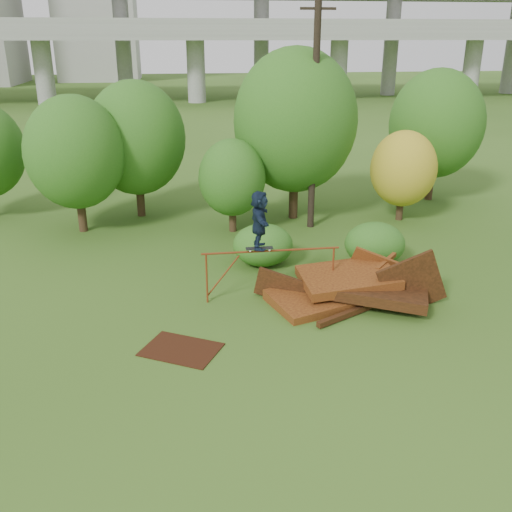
{
  "coord_description": "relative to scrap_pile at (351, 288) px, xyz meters",
  "views": [
    {
      "loc": [
        -3.03,
        -13.73,
        7.74
      ],
      "look_at": [
        -0.8,
        2.0,
        1.6
      ],
      "focal_mm": 40.0,
      "sensor_mm": 36.0,
      "label": 1
    }
  ],
  "objects": [
    {
      "name": "freeway_overpass",
      "position": [
        -2.15,
        61.09,
        9.89
      ],
      "size": [
        160.0,
        15.0,
        13.7
      ],
      "color": "gray",
      "rests_on": "ground"
    },
    {
      "name": "tree_5",
      "position": [
        7.42,
        10.98,
        3.34
      ],
      "size": [
        4.55,
        4.55,
        6.39
      ],
      "color": "black",
      "rests_on": "ground"
    },
    {
      "name": "scrap_pile",
      "position": [
        0.0,
        0.0,
        0.0
      ],
      "size": [
        5.87,
        3.36,
        2.25
      ],
      "color": "#3E180B",
      "rests_on": "ground"
    },
    {
      "name": "ground",
      "position": [
        -2.15,
        -1.82,
        -0.43
      ],
      "size": [
        240.0,
        240.0,
        0.0
      ],
      "primitive_type": "plane",
      "color": "#2D5116",
      "rests_on": "ground"
    },
    {
      "name": "shrub_right",
      "position": [
        1.75,
        2.92,
        0.34
      ],
      "size": [
        2.18,
        1.99,
        1.54
      ],
      "primitive_type": "ellipsoid",
      "color": "#1F5316",
      "rests_on": "ground"
    },
    {
      "name": "tree_3",
      "position": [
        -0.01,
        8.89,
        3.91
      ],
      "size": [
        5.34,
        5.34,
        7.41
      ],
      "color": "black",
      "rests_on": "ground"
    },
    {
      "name": "skater",
      "position": [
        -2.8,
        0.52,
        2.19
      ],
      "size": [
        0.73,
        1.7,
        1.78
      ],
      "primitive_type": "imported",
      "rotation": [
        0.0,
        0.0,
        1.44
      ],
      "color": "#142137",
      "rests_on": "skateboard"
    },
    {
      "name": "utility_pole",
      "position": [
        0.47,
        7.48,
        4.39
      ],
      "size": [
        1.4,
        0.28,
        9.48
      ],
      "color": "black",
      "rests_on": "ground"
    },
    {
      "name": "shrub_left",
      "position": [
        -2.24,
        3.41,
        0.32
      ],
      "size": [
        2.17,
        2.0,
        1.5
      ],
      "primitive_type": "ellipsoid",
      "color": "#1F5316",
      "rests_on": "ground"
    },
    {
      "name": "tree_0",
      "position": [
        -9.22,
        8.25,
        2.91
      ],
      "size": [
        4.01,
        4.01,
        5.65
      ],
      "color": "black",
      "rests_on": "ground"
    },
    {
      "name": "flat_plate",
      "position": [
        -5.3,
        -2.27,
        -0.41
      ],
      "size": [
        2.37,
        2.15,
        0.03
      ],
      "primitive_type": "cube",
      "rotation": [
        0.0,
        0.0,
        -0.51
      ],
      "color": "black",
      "rests_on": "ground"
    },
    {
      "name": "tree_4",
      "position": [
        4.67,
        7.91,
        1.9
      ],
      "size": [
        2.89,
        2.89,
        3.99
      ],
      "color": "black",
      "rests_on": "ground"
    },
    {
      "name": "skateboard",
      "position": [
        -2.8,
        0.52,
        1.28
      ],
      "size": [
        0.83,
        0.22,
        0.09
      ],
      "rotation": [
        0.0,
        0.0,
        -0.0
      ],
      "color": "black",
      "rests_on": "grind_rail"
    },
    {
      "name": "tree_2",
      "position": [
        -2.93,
        7.35,
        1.88
      ],
      "size": [
        2.77,
        2.77,
        3.9
      ],
      "color": "black",
      "rests_on": "ground"
    },
    {
      "name": "grind_rail",
      "position": [
        -2.44,
        0.52,
        0.86
      ],
      "size": [
        4.27,
        0.07,
        1.64
      ],
      "color": "maroon",
      "rests_on": "ground"
    },
    {
      "name": "tree_1",
      "position": [
        -6.88,
        10.18,
        3.12
      ],
      "size": [
        4.35,
        4.35,
        6.05
      ],
      "color": "black",
      "rests_on": "ground"
    }
  ]
}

